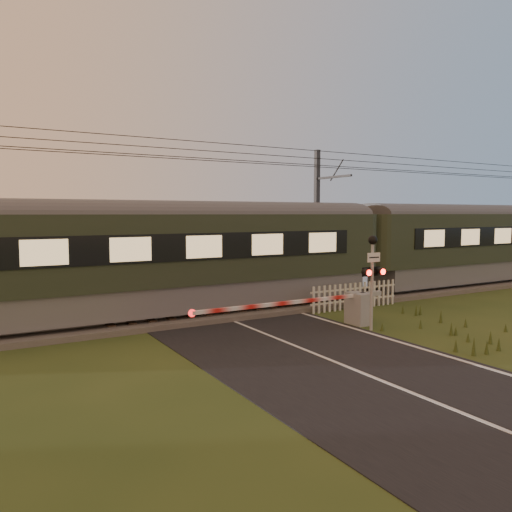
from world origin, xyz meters
TOP-DOWN VIEW (x-y plane):
  - ground at (0.00, 0.00)m, footprint 160.00×160.00m
  - road at (0.02, -0.23)m, footprint 6.00×140.00m
  - track_bed at (0.00, 6.50)m, footprint 140.00×3.40m
  - overhead_wires at (0.00, 6.50)m, footprint 120.00×0.62m
  - train at (6.90, 6.50)m, footprint 40.03×2.76m
  - boom_gate at (3.00, 2.53)m, footprint 6.88×0.80m
  - crossing_signal at (3.13, 1.68)m, footprint 0.75×0.33m
  - picket_fence at (5.04, 4.60)m, footprint 4.14×0.08m
  - catenary_mast at (6.36, 8.72)m, footprint 0.20×2.45m

SIDE VIEW (x-z plane):
  - ground at x=0.00m, z-range 0.00..0.00m
  - road at x=0.02m, z-range 0.00..0.03m
  - track_bed at x=0.00m, z-range -0.13..0.26m
  - picket_fence at x=5.04m, z-range 0.01..1.00m
  - boom_gate at x=3.00m, z-range 0.06..1.12m
  - crossing_signal at x=3.13m, z-range 0.55..3.50m
  - train at x=6.90m, z-range 0.29..4.01m
  - catenary_mast at x=6.36m, z-range 0.14..6.63m
  - overhead_wires at x=0.00m, z-range 5.41..6.04m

